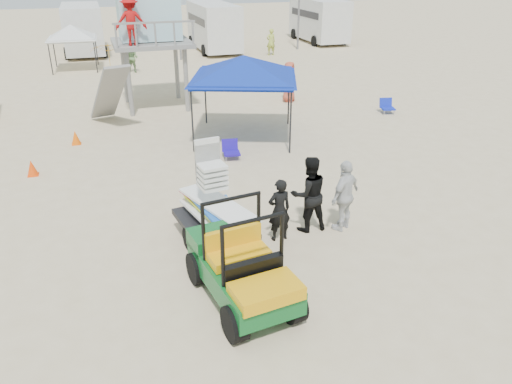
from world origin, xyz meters
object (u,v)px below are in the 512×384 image
object	(u,v)px
utility_cart	(242,261)
man_left	(279,210)
lifeguard_tower	(147,16)
canopy_blue	(244,59)
surf_trailer	(213,208)

from	to	relation	value
utility_cart	man_left	world-z (taller)	utility_cart
man_left	lifeguard_tower	world-z (taller)	lifeguard_tower
utility_cart	canopy_blue	xyz separation A→B (m)	(2.93, 9.59, 1.94)
utility_cart	lifeguard_tower	world-z (taller)	lifeguard_tower
utility_cart	canopy_blue	distance (m)	10.21
surf_trailer	man_left	xyz separation A→B (m)	(1.52, -0.30, -0.14)
man_left	canopy_blue	distance (m)	7.96
lifeguard_tower	canopy_blue	xyz separation A→B (m)	(2.68, -5.47, -1.03)
surf_trailer	lifeguard_tower	world-z (taller)	lifeguard_tower
man_left	canopy_blue	size ratio (longest dim) A/B	0.35
utility_cart	canopy_blue	bearing A→B (deg)	72.99
utility_cart	man_left	size ratio (longest dim) A/B	1.80
utility_cart	man_left	bearing A→B (deg)	53.22
lifeguard_tower	utility_cart	bearing A→B (deg)	-90.95
surf_trailer	man_left	size ratio (longest dim) A/B	1.75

